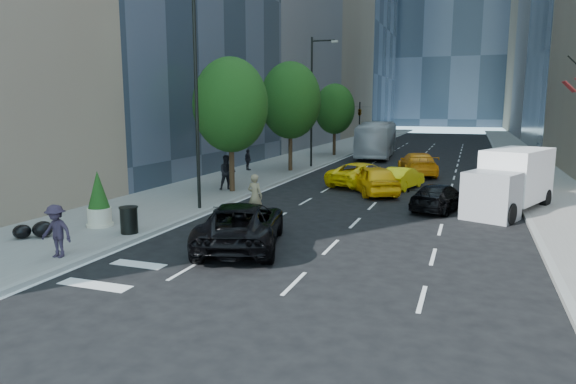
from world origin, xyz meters
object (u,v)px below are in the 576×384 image
at_px(black_sedan_lincoln, 242,225).
at_px(box_truck, 510,181).
at_px(planter_shrub, 99,200).
at_px(city_bus, 377,139).
at_px(black_sedan_mercedes, 439,197).
at_px(skateboarder, 255,199).
at_px(trash_can, 129,221).

xyz_separation_m(black_sedan_lincoln, box_truck, (9.31, 9.76, 0.68)).
bearing_deg(planter_shrub, box_truck, 30.78).
relative_size(city_bus, box_truck, 1.89).
bearing_deg(planter_shrub, city_bus, 81.15).
xyz_separation_m(black_sedan_mercedes, planter_shrub, (-12.65, -8.62, 0.59)).
xyz_separation_m(skateboarder, black_sedan_lincoln, (1.20, -4.00, -0.16)).
height_order(skateboarder, trash_can, skateboarder).
xyz_separation_m(black_sedan_lincoln, city_bus, (-1.20, 34.07, 0.90)).
bearing_deg(skateboarder, planter_shrub, 42.23).
xyz_separation_m(black_sedan_lincoln, planter_shrub, (-6.45, 0.38, 0.42)).
xyz_separation_m(city_bus, planter_shrub, (-5.25, -33.68, -0.48)).
relative_size(skateboarder, planter_shrub, 0.85).
xyz_separation_m(black_sedan_mercedes, box_truck, (3.11, 0.76, 0.85)).
relative_size(black_sedan_mercedes, trash_can, 4.47).
bearing_deg(black_sedan_mercedes, skateboarder, 49.78).
bearing_deg(black_sedan_lincoln, planter_shrub, -19.75).
relative_size(skateboarder, city_bus, 0.16).
relative_size(black_sedan_lincoln, trash_can, 5.89).
bearing_deg(trash_can, planter_shrub, 162.49).
xyz_separation_m(skateboarder, trash_can, (-3.40, -4.20, -0.32)).
distance_m(black_sedan_mercedes, box_truck, 3.31).
bearing_deg(skateboarder, box_truck, -143.62).
bearing_deg(city_bus, black_sedan_mercedes, -77.90).
relative_size(black_sedan_mercedes, planter_shrub, 1.94).
xyz_separation_m(black_sedan_mercedes, trash_can, (-10.80, -9.20, 0.00)).
distance_m(black_sedan_lincoln, planter_shrub, 6.47).
bearing_deg(skateboarder, black_sedan_mercedes, -138.33).
bearing_deg(black_sedan_lincoln, box_truck, -149.99).
distance_m(black_sedan_mercedes, trash_can, 14.19).
bearing_deg(trash_can, black_sedan_mercedes, 40.43).
relative_size(black_sedan_lincoln, planter_shrub, 2.56).
relative_size(city_bus, trash_can, 12.46).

